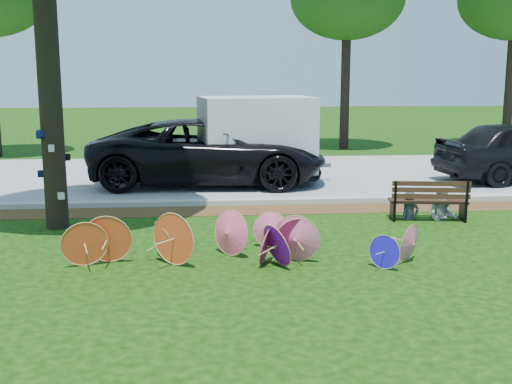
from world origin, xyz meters
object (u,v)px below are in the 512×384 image
parasol_pile (228,239)px  park_bench (428,200)px  cargo_trailer (257,135)px  person_right (444,189)px  person_left (411,192)px  black_van (209,152)px

parasol_pile → park_bench: 5.05m
cargo_trailer → person_right: 5.82m
person_left → person_right: (0.70, 0.00, 0.05)m
black_van → cargo_trailer: (1.33, -0.01, 0.45)m
parasol_pile → black_van: 7.29m
parasol_pile → person_left: (3.94, 2.71, 0.21)m
parasol_pile → person_left: person_left is taller
cargo_trailer → park_bench: bearing=-62.7°
parasol_pile → person_right: bearing=30.2°
park_bench → black_van: bearing=142.5°
person_left → person_right: size_ratio=0.92×
cargo_trailer → person_left: bearing=-65.5°
black_van → person_left: black_van is taller
person_right → parasol_pile: bearing=-128.3°
cargo_trailer → parasol_pile: bearing=-106.1°
person_right → person_left: bearing=-158.5°
black_van → person_right: 6.69m
park_bench → parasol_pile: bearing=-140.2°
person_left → person_right: 0.70m
person_right → park_bench: bearing=-150.4°
parasol_pile → park_bench: parasol_pile is taller
person_left → cargo_trailer: bearing=103.1°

